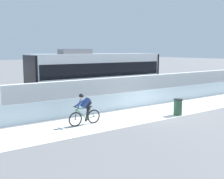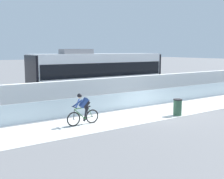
# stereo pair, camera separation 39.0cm
# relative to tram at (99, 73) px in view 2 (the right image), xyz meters

# --- Properties ---
(ground_plane) EXTENTS (200.00, 200.00, 0.00)m
(ground_plane) POSITION_rel_tram_xyz_m (0.08, -6.85, -1.89)
(ground_plane) COLOR slate
(bike_path_deck) EXTENTS (32.00, 3.20, 0.01)m
(bike_path_deck) POSITION_rel_tram_xyz_m (0.08, -6.85, -1.89)
(bike_path_deck) COLOR beige
(bike_path_deck) RESTS_ON ground
(glass_parapet) EXTENTS (32.00, 0.05, 1.06)m
(glass_parapet) POSITION_rel_tram_xyz_m (0.08, -5.00, -1.36)
(glass_parapet) COLOR silver
(glass_parapet) RESTS_ON ground
(concrete_barrier_wall) EXTENTS (32.00, 0.36, 1.84)m
(concrete_barrier_wall) POSITION_rel_tram_xyz_m (0.08, -3.20, -0.97)
(concrete_barrier_wall) COLOR white
(concrete_barrier_wall) RESTS_ON ground
(tram_rail_near) EXTENTS (32.00, 0.08, 0.01)m
(tram_rail_near) POSITION_rel_tram_xyz_m (0.08, -0.72, -1.89)
(tram_rail_near) COLOR #595654
(tram_rail_near) RESTS_ON ground
(tram_rail_far) EXTENTS (32.00, 0.08, 0.01)m
(tram_rail_far) POSITION_rel_tram_xyz_m (0.08, 0.72, -1.89)
(tram_rail_far) COLOR #595654
(tram_rail_far) RESTS_ON ground
(tram) EXTENTS (11.06, 2.54, 3.81)m
(tram) POSITION_rel_tram_xyz_m (0.00, 0.00, 0.00)
(tram) COLOR silver
(tram) RESTS_ON ground
(cyclist_on_bike) EXTENTS (1.77, 0.58, 1.61)m
(cyclist_on_bike) POSITION_rel_tram_xyz_m (-5.06, -6.85, -1.11)
(cyclist_on_bike) COLOR black
(cyclist_on_bike) RESTS_ON ground
(trash_bin) EXTENTS (0.51, 0.51, 0.96)m
(trash_bin) POSITION_rel_tram_xyz_m (0.36, -8.10, -1.41)
(trash_bin) COLOR #33593F
(trash_bin) RESTS_ON ground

